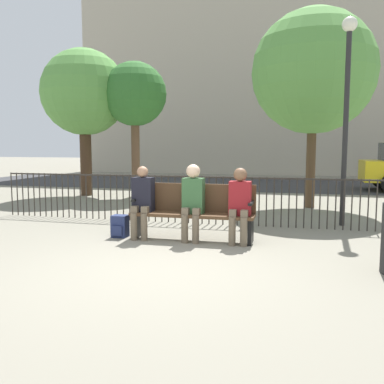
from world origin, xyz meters
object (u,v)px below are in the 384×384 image
Objects in this scene: park_bench at (193,209)px; seated_person_0 at (142,199)px; backpack at (120,226)px; seated_person_1 at (193,198)px; seated_person_2 at (240,201)px; tree_1 at (135,95)px; lamp_post at (347,91)px; tree_2 at (84,93)px; tree_0 at (314,72)px.

seated_person_0 is at bearing -171.19° from park_bench.
park_bench is 1.30m from backpack.
backpack is (-1.28, -0.01, -0.52)m from seated_person_1.
seated_person_2 is (0.79, -0.13, 0.18)m from park_bench.
tree_1 is at bearing 120.31° from park_bench.
lamp_post is at bearing 49.15° from seated_person_2.
seated_person_1 reaches higher than backpack.
seated_person_2 is 3.26m from lamp_post.
tree_2 is at bearing 132.04° from park_bench.
tree_0 reaches higher than tree_2.
tree_1 is at bearing 2.38° from tree_2.
seated_person_0 is 6.25m from tree_1.
seated_person_1 is 3.36× the size of backpack.
seated_person_1 is 5.39m from tree_0.
seated_person_2 is at bearing -44.20° from tree_2.
seated_person_1 is at bearing -141.26° from lamp_post.
tree_2 is at bearing 155.41° from lamp_post.
park_bench is 1.69× the size of seated_person_0.
seated_person_0 is at bearing 1.57° from backpack.
lamp_post reaches higher than seated_person_2.
tree_0 is 2.48m from lamp_post.
park_bench is at bearing 100.65° from seated_person_1.
seated_person_0 is at bearing -149.19° from lamp_post.
lamp_post is at bearing -76.43° from tree_0.
tree_0 is at bearing 56.85° from seated_person_0.
park_bench is 0.43× the size of tree_0.
seated_person_2 is 0.31× the size of lamp_post.
tree_1 is (-5.03, 1.05, -0.30)m from tree_0.
tree_2 is (-3.41, 5.31, 2.91)m from backpack.
seated_person_2 is 7.97m from tree_2.
seated_person_0 is at bearing 179.99° from seated_person_2.
tree_1 is (-3.85, 5.36, 2.32)m from seated_person_2.
seated_person_2 is 7.00m from tree_1.
seated_person_0 is 6.96m from tree_2.
park_bench is at bearing -47.96° from tree_2.
tree_1 is (-3.06, 5.23, 2.50)m from park_bench.
lamp_post is (3.78, 2.02, 2.39)m from backpack.
tree_0 is 5.15m from tree_1.
park_bench is at bearing 6.47° from backpack.
tree_2 reaches higher than lamp_post.
seated_person_2 is at bearing -130.85° from lamp_post.
tree_2 is (-5.45, 5.30, 2.42)m from seated_person_2.
lamp_post reaches higher than backpack.
tree_0 is 1.22× the size of lamp_post.
park_bench is 6.56m from tree_1.
seated_person_1 is at bearing -48.51° from tree_2.
seated_person_1 is at bearing -114.32° from tree_0.
park_bench is 0.24m from seated_person_1.
park_bench is at bearing -115.25° from tree_0.
tree_0 is 1.09× the size of tree_2.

